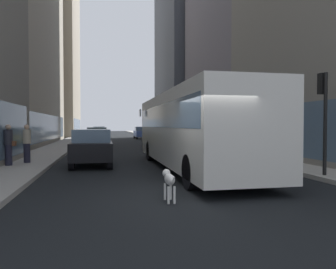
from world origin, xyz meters
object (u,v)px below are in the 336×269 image
car_black_suv (92,147)px  dalmatian_dog (169,180)px  car_blue_hatchback (142,133)px  pedestrian_with_handbag (9,145)px  traffic_light_near (324,106)px  car_yellow_taxi (97,136)px  car_white_van (99,132)px  box_truck (170,127)px  transit_bus (190,126)px  pedestrian_in_coat (27,143)px

car_black_suv → dalmatian_dog: car_black_suv is taller
car_blue_hatchback → pedestrian_with_handbag: size_ratio=2.39×
car_black_suv → traffic_light_near: (7.70, -5.34, 1.62)m
car_yellow_taxi → dalmatian_dog: bearing=-84.9°
car_white_van → pedestrian_with_handbag: pedestrian_with_handbag is taller
car_white_van → car_yellow_taxi: 19.35m
car_white_van → car_blue_hatchback: (5.60, -6.52, -0.00)m
car_white_van → car_black_suv: size_ratio=1.13×
car_yellow_taxi → pedestrian_with_handbag: size_ratio=2.33×
dalmatian_dog → traffic_light_near: (5.70, 2.03, 1.92)m
car_yellow_taxi → box_truck: box_truck is taller
transit_bus → car_black_suv: 4.59m
car_black_suv → car_blue_hatchback: same height
transit_bus → car_white_van: transit_bus is taller
car_black_suv → pedestrian_in_coat: pedestrian_in_coat is taller
transit_bus → car_yellow_taxi: transit_bus is taller
box_truck → pedestrian_with_handbag: box_truck is taller
car_white_van → box_truck: bearing=-77.3°
transit_bus → box_truck: 11.60m
car_white_van → pedestrian_with_handbag: (-3.32, -34.78, 0.19)m
car_blue_hatchback → pedestrian_with_handbag: (-8.92, -28.25, 0.19)m
car_yellow_taxi → dalmatian_dog: size_ratio=4.10×
car_white_van → car_yellow_taxi: same height
car_blue_hatchback → box_truck: size_ratio=0.54×
car_black_suv → pedestrian_with_handbag: (-3.32, -0.56, 0.19)m
transit_bus → car_blue_hatchback: size_ratio=2.85×
transit_bus → dalmatian_dog: 5.84m
car_blue_hatchback → traffic_light_near: size_ratio=1.19×
car_black_suv → car_blue_hatchback: size_ratio=0.98×
pedestrian_in_coat → traffic_light_near: (10.51, -5.66, 1.43)m
car_black_suv → car_yellow_taxi: (-0.00, 14.86, 0.00)m
car_white_van → car_yellow_taxi: (0.00, -19.35, -0.00)m
car_white_van → pedestrian_in_coat: size_ratio=2.66×
car_yellow_taxi → traffic_light_near: size_ratio=1.16×
transit_bus → traffic_light_near: traffic_light_near is taller
car_blue_hatchback → dalmatian_dog: bearing=-95.9°
box_truck → pedestrian_with_handbag: bearing=-131.7°
transit_bus → car_black_suv: size_ratio=2.90×
car_black_suv → car_blue_hatchback: 28.25m
transit_bus → pedestrian_in_coat: transit_bus is taller
car_white_van → dalmatian_dog: (2.00, -41.58, -0.31)m
pedestrian_in_coat → traffic_light_near: bearing=-28.3°
transit_bus → dalmatian_dog: bearing=-110.5°
pedestrian_in_coat → car_white_van: bearing=85.3°
car_yellow_taxi → traffic_light_near: traffic_light_near is taller
car_yellow_taxi → car_black_suv: bearing=-90.0°
traffic_light_near → dalmatian_dog: bearing=-160.4°
car_white_van → car_blue_hatchback: size_ratio=1.11×
transit_bus → car_blue_hatchback: 29.78m
car_white_van → traffic_light_near: (7.70, -39.56, 1.61)m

